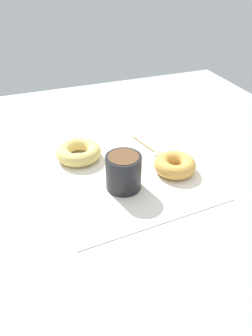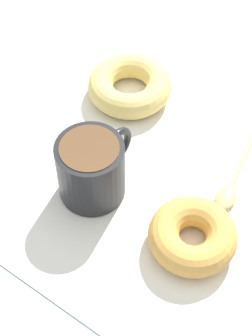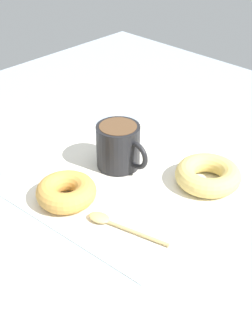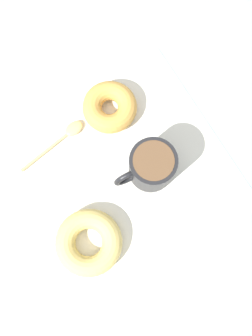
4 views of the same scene
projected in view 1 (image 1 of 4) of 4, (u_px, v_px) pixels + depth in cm
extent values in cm
cube|color=#99A8B7|center=(127.00, 176.00, 79.16)|extent=(120.00, 120.00, 2.00)
cube|color=white|center=(126.00, 175.00, 77.24)|extent=(37.16, 37.16, 0.30)
cylinder|color=black|center=(124.00, 172.00, 71.32)|extent=(7.88, 7.88, 7.93)
cylinder|color=brown|center=(124.00, 157.00, 69.19)|extent=(6.68, 6.68, 0.60)
torus|color=black|center=(117.00, 161.00, 74.72)|extent=(0.99, 5.35, 5.34)
torus|color=gold|center=(175.00, 165.00, 77.57)|extent=(9.91, 9.91, 3.48)
torus|color=#E5C66B|center=(79.00, 152.00, 82.42)|extent=(11.30, 11.30, 3.40)
ellipsoid|color=#D8B772|center=(160.00, 154.00, 83.99)|extent=(3.19, 4.07, 0.90)
cylinder|color=#D8B772|center=(144.00, 144.00, 88.55)|extent=(3.15, 10.77, 0.56)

